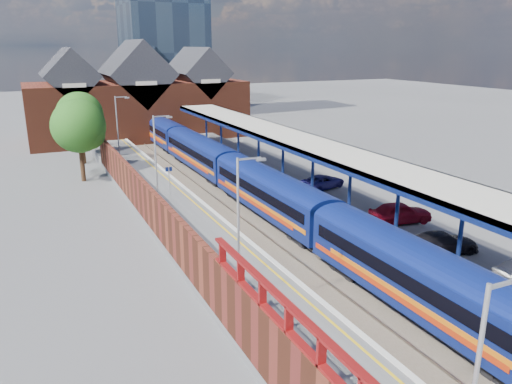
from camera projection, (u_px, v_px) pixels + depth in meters
The scene contains 22 objects.
ground at pixel (204, 184), 48.75m from camera, with size 240.00×240.00×0.00m, color #5B5B5E.
ballast_bed at pixel (245, 213), 40.05m from camera, with size 6.00×76.00×0.06m, color #473D33.
rails at pixel (245, 212), 40.03m from camera, with size 4.51×76.00×0.14m.
left_platform at pixel (178, 217), 37.69m from camera, with size 5.00×76.00×1.00m, color #565659.
right_platform at pixel (309, 198), 42.36m from camera, with size 6.00×76.00×1.00m, color #565659.
coping_left at pixel (208, 207), 38.49m from camera, with size 0.30×76.00×0.05m, color silver.
coping_right at pixel (280, 196), 41.05m from camera, with size 0.30×76.00×0.05m, color silver.
yellow_line at pixel (200, 208), 38.25m from camera, with size 0.14×76.00×0.01m, color yellow.
train at pixel (231, 169), 45.70m from camera, with size 2.90×65.91×3.45m.
canopy at pixel (294, 140), 42.50m from camera, with size 4.50×52.00×4.48m.
lamp_post_b at pixel (241, 219), 23.90m from camera, with size 1.48×0.18×7.00m.
lamp_post_c at pixel (157, 155), 37.80m from camera, with size 1.48×0.18×7.00m.
lamp_post_d at pixel (119, 126), 51.71m from camera, with size 1.48×0.18×7.00m.
platform_sign at pixel (169, 176), 40.75m from camera, with size 0.55×0.08×2.50m.
brick_wall at pixel (166, 225), 30.46m from camera, with size 0.35×50.00×3.86m.
station_building at pixel (138, 100), 71.54m from camera, with size 30.00×12.12×13.78m.
glass_tower at pixel (161, 4), 90.56m from camera, with size 14.20×14.20×40.30m.
tree_near at pixel (80, 128), 48.17m from camera, with size 5.20×5.20×8.10m.
tree_far at pixel (81, 117), 55.53m from camera, with size 5.20×5.20×8.10m.
parked_car_red at pixel (400, 212), 34.87m from camera, with size 1.78×4.42×1.51m, color maroon.
parked_car_dark at pixel (443, 242), 29.88m from camera, with size 1.77×4.35×1.26m, color black.
parked_car_blue at pixel (323, 182), 43.39m from camera, with size 1.98×4.30×1.19m, color navy.
Camera 1 is at (-15.26, -14.75, 12.98)m, focal length 35.00 mm.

